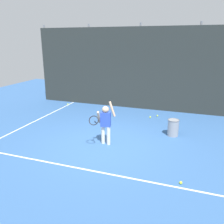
{
  "coord_description": "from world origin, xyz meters",
  "views": [
    {
      "loc": [
        2.48,
        -6.3,
        3.07
      ],
      "look_at": [
        0.02,
        0.59,
        0.85
      ],
      "focal_mm": 38.15,
      "sensor_mm": 36.0,
      "label": 1
    }
  ],
  "objects_px": {
    "tennis_player": "(105,122)",
    "ball_hopper": "(173,127)",
    "tennis_ball_1": "(150,117)",
    "tennis_ball_2": "(181,183)",
    "tennis_ball_4": "(157,116)",
    "tennis_ball_0": "(68,104)"
  },
  "relations": [
    {
      "from": "ball_hopper",
      "to": "tennis_ball_4",
      "type": "relative_size",
      "value": 8.52
    },
    {
      "from": "ball_hopper",
      "to": "tennis_ball_4",
      "type": "height_order",
      "value": "ball_hopper"
    },
    {
      "from": "ball_hopper",
      "to": "tennis_ball_2",
      "type": "xyz_separation_m",
      "value": [
        0.47,
        -2.81,
        -0.26
      ]
    },
    {
      "from": "ball_hopper",
      "to": "tennis_ball_2",
      "type": "bearing_deg",
      "value": -80.42
    },
    {
      "from": "tennis_ball_1",
      "to": "tennis_ball_4",
      "type": "relative_size",
      "value": 1.0
    },
    {
      "from": "ball_hopper",
      "to": "tennis_ball_4",
      "type": "distance_m",
      "value": 2.09
    },
    {
      "from": "ball_hopper",
      "to": "tennis_player",
      "type": "bearing_deg",
      "value": -143.4
    },
    {
      "from": "tennis_player",
      "to": "ball_hopper",
      "type": "height_order",
      "value": "tennis_player"
    },
    {
      "from": "ball_hopper",
      "to": "tennis_ball_2",
      "type": "relative_size",
      "value": 8.52
    },
    {
      "from": "tennis_ball_1",
      "to": "tennis_ball_4",
      "type": "xyz_separation_m",
      "value": [
        0.25,
        0.29,
        0.0
      ]
    },
    {
      "from": "ball_hopper",
      "to": "tennis_ball_0",
      "type": "height_order",
      "value": "ball_hopper"
    },
    {
      "from": "ball_hopper",
      "to": "tennis_ball_2",
      "type": "height_order",
      "value": "ball_hopper"
    },
    {
      "from": "ball_hopper",
      "to": "tennis_ball_2",
      "type": "distance_m",
      "value": 2.86
    },
    {
      "from": "tennis_ball_1",
      "to": "tennis_ball_4",
      "type": "height_order",
      "value": "same"
    },
    {
      "from": "tennis_player",
      "to": "ball_hopper",
      "type": "distance_m",
      "value": 2.38
    },
    {
      "from": "tennis_player",
      "to": "tennis_ball_1",
      "type": "relative_size",
      "value": 20.46
    },
    {
      "from": "tennis_ball_2",
      "to": "tennis_ball_1",
      "type": "bearing_deg",
      "value": 109.2
    },
    {
      "from": "tennis_ball_0",
      "to": "tennis_player",
      "type": "bearing_deg",
      "value": -47.14
    },
    {
      "from": "ball_hopper",
      "to": "tennis_ball_1",
      "type": "relative_size",
      "value": 8.52
    },
    {
      "from": "tennis_ball_0",
      "to": "tennis_ball_1",
      "type": "bearing_deg",
      "value": -9.1
    },
    {
      "from": "tennis_ball_0",
      "to": "tennis_ball_1",
      "type": "distance_m",
      "value": 4.29
    },
    {
      "from": "tennis_player",
      "to": "tennis_ball_4",
      "type": "relative_size",
      "value": 20.46
    }
  ]
}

